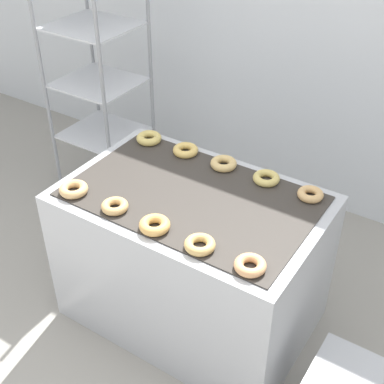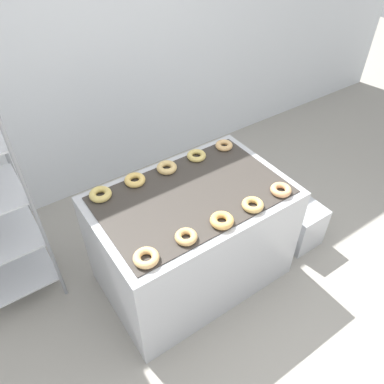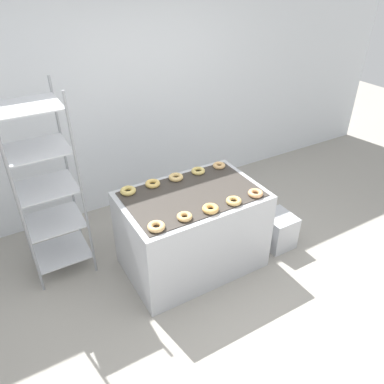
% 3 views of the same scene
% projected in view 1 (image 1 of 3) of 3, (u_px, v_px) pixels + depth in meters
% --- Properties ---
extents(wall_back, '(8.00, 0.05, 2.80)m').
position_uv_depth(wall_back, '(320.00, 7.00, 3.30)').
color(wall_back, silver).
rests_on(wall_back, ground_plane).
extents(fryer_machine, '(1.30, 0.84, 0.84)m').
position_uv_depth(fryer_machine, '(192.00, 259.00, 2.87)').
color(fryer_machine, '#B7BABF').
rests_on(fryer_machine, ground_plane).
extents(baking_rack_cart, '(0.53, 0.50, 1.83)m').
position_uv_depth(baking_rack_cart, '(99.00, 83.00, 3.51)').
color(baking_rack_cart, gray).
rests_on(baking_rack_cart, ground_plane).
extents(donut_near_leftmost, '(0.14, 0.14, 0.04)m').
position_uv_depth(donut_near_leftmost, '(74.00, 189.00, 2.63)').
color(donut_near_leftmost, '#E0B06E').
rests_on(donut_near_leftmost, fryer_machine).
extents(donut_near_left, '(0.13, 0.13, 0.04)m').
position_uv_depth(donut_near_left, '(115.00, 206.00, 2.52)').
color(donut_near_left, tan).
rests_on(donut_near_left, fryer_machine).
extents(donut_near_center, '(0.14, 0.14, 0.04)m').
position_uv_depth(donut_near_center, '(155.00, 225.00, 2.40)').
color(donut_near_center, '#E6AB5A').
rests_on(donut_near_center, fryer_machine).
extents(donut_near_right, '(0.14, 0.14, 0.04)m').
position_uv_depth(donut_near_right, '(200.00, 245.00, 2.30)').
color(donut_near_right, '#DDAF64').
rests_on(donut_near_right, fryer_machine).
extents(donut_near_rightmost, '(0.14, 0.14, 0.04)m').
position_uv_depth(donut_near_rightmost, '(250.00, 265.00, 2.19)').
color(donut_near_rightmost, '#EAA66D').
rests_on(donut_near_rightmost, fryer_machine).
extents(donut_far_leftmost, '(0.14, 0.14, 0.04)m').
position_uv_depth(donut_far_leftmost, '(149.00, 138.00, 3.05)').
color(donut_far_leftmost, '#D6BB63').
rests_on(donut_far_leftmost, fryer_machine).
extents(donut_far_left, '(0.14, 0.14, 0.04)m').
position_uv_depth(donut_far_left, '(186.00, 150.00, 2.94)').
color(donut_far_left, '#E4BB61').
rests_on(donut_far_left, fryer_machine).
extents(donut_far_center, '(0.14, 0.14, 0.04)m').
position_uv_depth(donut_far_center, '(224.00, 164.00, 2.83)').
color(donut_far_center, '#D9B46E').
rests_on(donut_far_center, fryer_machine).
extents(donut_far_right, '(0.14, 0.14, 0.04)m').
position_uv_depth(donut_far_right, '(266.00, 178.00, 2.72)').
color(donut_far_right, '#D4BB65').
rests_on(donut_far_right, fryer_machine).
extents(donut_far_rightmost, '(0.13, 0.13, 0.04)m').
position_uv_depth(donut_far_rightmost, '(310.00, 194.00, 2.60)').
color(donut_far_rightmost, tan).
rests_on(donut_far_rightmost, fryer_machine).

